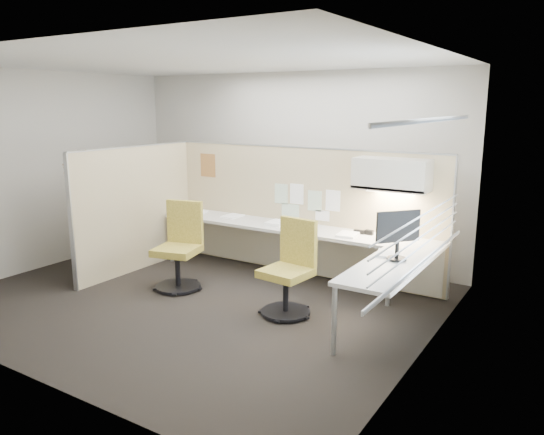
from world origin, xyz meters
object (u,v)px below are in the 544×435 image
Objects in this scene: chair_left at (180,249)px; phone at (386,235)px; desk at (309,242)px; monitor at (398,232)px; chair_right at (290,271)px.

chair_left reaches higher than phone.
phone is (2.35, 1.07, 0.27)m from chair_left.
monitor is at bearing -23.91° from desk.
desk is 1.66m from chair_left.
chair_right is 2.03× the size of monitor.
chair_left is at bearing -146.84° from desk.
monitor is 2.03× the size of phone.
chair_left is 4.27× the size of phone.
monitor reaches higher than phone.
phone is (-0.40, 0.77, -0.25)m from monitor.
chair_left is at bearing -173.35° from phone.
chair_right reaches higher than phone.
chair_left is at bearing 136.97° from monitor.
desk is 7.65× the size of monitor.
monitor is at bearing 20.94° from chair_right.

